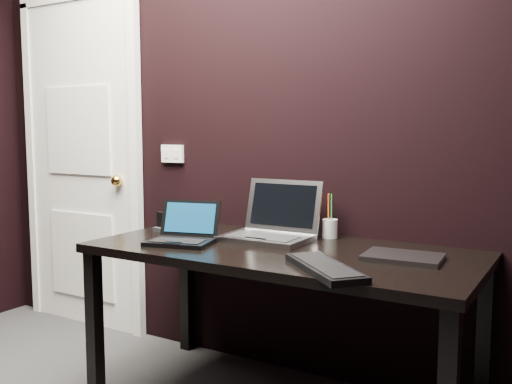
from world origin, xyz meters
The scene contains 11 objects.
wall_back centered at (0.00, 1.80, 1.30)m, with size 4.00×4.00×0.00m, color black.
door centered at (-1.35, 1.78, 1.04)m, with size 0.99×0.10×2.14m.
wall_switch centered at (-0.62, 1.79, 1.12)m, with size 0.15×0.02×0.10m.
desk centered at (0.30, 1.40, 0.66)m, with size 1.70×0.80×0.74m.
netbook centered at (-0.14, 1.26, 0.78)m, with size 0.34×0.32×0.18m.
silver_laptop centered at (0.17, 1.54, 0.79)m, with size 0.40×0.36×0.27m.
ext_keyboard centered at (0.63, 1.11, 0.75)m, with size 0.43×0.40×0.03m.
closed_laptop centered at (0.83, 1.44, 0.75)m, with size 0.32×0.24×0.02m.
desk_phone centered at (-0.43, 1.60, 0.78)m, with size 0.22×0.20×0.10m.
mobile_phone centered at (-0.43, 1.45, 0.78)m, with size 0.06×0.05×0.10m.
pen_cup centered at (0.39, 1.72, 0.79)m, with size 0.07×0.07×0.21m.
Camera 1 is at (1.46, -0.78, 1.26)m, focal length 40.00 mm.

